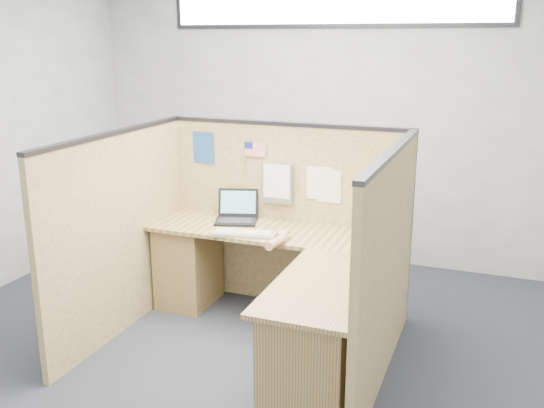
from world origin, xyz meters
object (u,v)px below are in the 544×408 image
at_px(laptop, 239,213).
at_px(keyboard, 244,233).
at_px(mouse, 283,236).
at_px(l_desk, 276,293).

bearing_deg(laptop, keyboard, -77.72).
bearing_deg(mouse, laptop, 147.95).
height_order(l_desk, mouse, mouse).
bearing_deg(keyboard, l_desk, -39.91).
xyz_separation_m(l_desk, mouse, (-0.03, 0.23, 0.36)).
relative_size(l_desk, laptop, 4.84).
relative_size(laptop, mouse, 4.12).
xyz_separation_m(keyboard, mouse, (0.30, 0.04, 0.01)).
height_order(l_desk, laptop, laptop).
distance_m(l_desk, mouse, 0.42).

